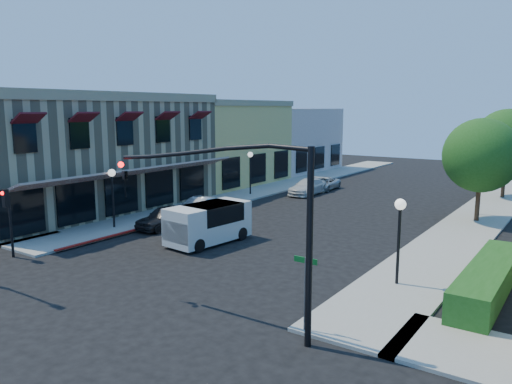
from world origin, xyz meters
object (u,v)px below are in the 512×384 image
Objects in this scene: secondary_signal at (8,210)px; parked_car_a at (165,217)px; street_tree_b at (507,141)px; street_tree_a at (481,155)px; white_van at (208,221)px; parked_car_b at (199,208)px; parked_car_c at (308,187)px; lamppost_left_far at (250,162)px; lamppost_right_near at (400,220)px; street_name_sign at (305,282)px; parked_car_d at (324,184)px; lamppost_right_far at (481,175)px; signal_mast_arm at (249,205)px; lamppost_left_near at (112,183)px.

secondary_signal reaches higher than parked_car_a.
street_tree_b is 26.99m from parked_car_a.
white_van is at bearing -128.96° from street_tree_a.
street_tree_b is at bearing 56.30° from parked_car_a.
parked_car_b is 12.08m from parked_car_c.
lamppost_left_far reaches higher than parked_car_c.
lamppost_right_near is 15.66m from parked_car_b.
street_tree_b is 29.96m from street_name_sign.
street_tree_b is 1.59× the size of parked_car_c.
parked_car_d is (3.70, 6.01, -2.20)m from lamppost_left_far.
lamppost_right_near and lamppost_right_far have the same top height.
street_tree_a reaches higher than parked_car_a.
parked_car_a is at bearing 150.68° from street_name_sign.
parked_car_d is (-12.30, 25.81, -1.16)m from street_name_sign.
signal_mast_arm is 2.41× the size of secondary_signal.
lamppost_left_near is at bearing -140.06° from parked_car_a.
parked_car_a is at bearing 172.66° from lamppost_right_near.
street_tree_b is 20.06m from lamppost_left_far.
lamppost_right_far reaches higher than white_van.
street_name_sign is 0.52× the size of white_van.
street_tree_b is 1.69× the size of parked_car_b.
street_tree_b is at bearing 87.50° from street_name_sign.
street_tree_a is at bearing -90.00° from street_tree_b.
secondary_signal is 20.60m from lamppost_left_far.
street_tree_b is at bearing 27.03° from parked_car_c.
lamppost_left_far is 22.02m from lamppost_right_near.
lamppost_right_near is 16.00m from lamppost_right_far.
street_name_sign is at bearing -19.93° from lamppost_left_near.
parked_car_a is at bearing -98.07° from parked_car_d.
signal_mast_arm is at bearing -95.51° from street_tree_b.
lamppost_left_far reaches higher than white_van.
lamppost_right_far is at bearing -4.50° from parked_car_c.
white_van reaches higher than parked_car_b.
lamppost_left_near is at bearing -90.00° from lamppost_left_far.
lamppost_right_far is 13.50m from parked_car_c.
street_name_sign is at bearing -51.06° from lamppost_left_far.
white_van is (-10.73, -13.26, -3.00)m from street_tree_a.
parked_car_c is at bearing -93.65° from parked_car_d.
lamppost_right_far is 0.92× the size of parked_car_a.
white_van reaches higher than parked_car_a.
parked_car_c is (1.40, 15.11, -0.02)m from parked_car_a.
lamppost_left_near reaches higher than parked_car_d.
secondary_signal is at bearing -126.14° from lamppost_right_far.
lamppost_left_near is at bearing 180.00° from lamppost_right_near.
lamppost_right_near is (16.50, 6.59, 0.42)m from secondary_signal.
parked_car_b is (-15.00, -19.00, -3.86)m from street_tree_b.
parked_car_b reaches higher than parked_car_c.
street_tree_a reaches higher than lamppost_left_near.
signal_mast_arm reaches higher than lamppost_left_far.
parked_car_c is at bearing 89.82° from parked_car_b.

